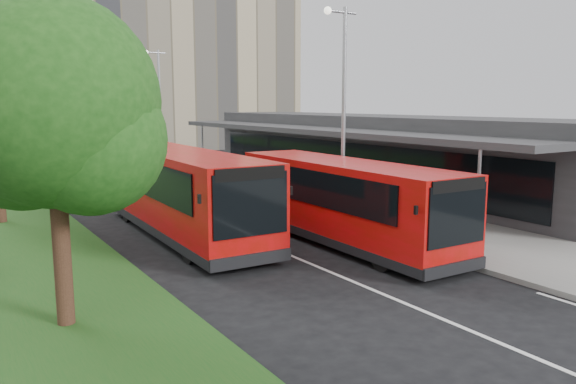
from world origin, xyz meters
The scene contains 15 objects.
ground centered at (0.00, 0.00, 0.00)m, with size 120.00×120.00×0.00m, color black.
pavement centered at (6.00, 20.00, 0.07)m, with size 5.00×80.00×0.15m, color slate.
lane_centre_line centered at (0.00, 15.00, 0.01)m, with size 0.12×70.00×0.01m, color silver.
kerb_dashes centered at (3.30, 19.00, 0.01)m, with size 0.12×56.00×0.01m.
office_block centered at (14.00, 42.00, 9.00)m, with size 22.00×12.00×18.00m, color tan.
station_building centered at (10.86, 8.00, 2.04)m, with size 7.70×26.00×4.00m.
tree_near centered at (-7.01, -2.95, 4.39)m, with size 4.28×4.28×6.81m.
lamp_post_near centered at (4.12, 2.00, 4.72)m, with size 1.44×0.28×8.00m.
lamp_post_far centered at (4.12, 22.00, 4.72)m, with size 1.44×0.28×8.00m.
bus_main centered at (2.32, -0.45, 1.41)m, with size 2.65×9.79×2.76m.
bus_second centered at (-1.76, 3.43, 1.53)m, with size 3.02×10.62×2.98m.
litter_bin centered at (5.65, 9.00, 0.57)m, with size 0.47×0.47×0.84m, color #361F16.
bollard centered at (5.49, 16.91, 0.69)m, with size 0.17×0.17×1.08m, color #DAD60B.
car_near centered at (1.76, 39.05, 0.66)m, with size 1.56×3.88×1.32m, color #5F1D0D.
car_far centered at (-1.48, 43.41, 0.69)m, with size 1.46×4.19×1.38m, color navy.
Camera 1 is at (-9.09, -14.92, 4.66)m, focal length 35.00 mm.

